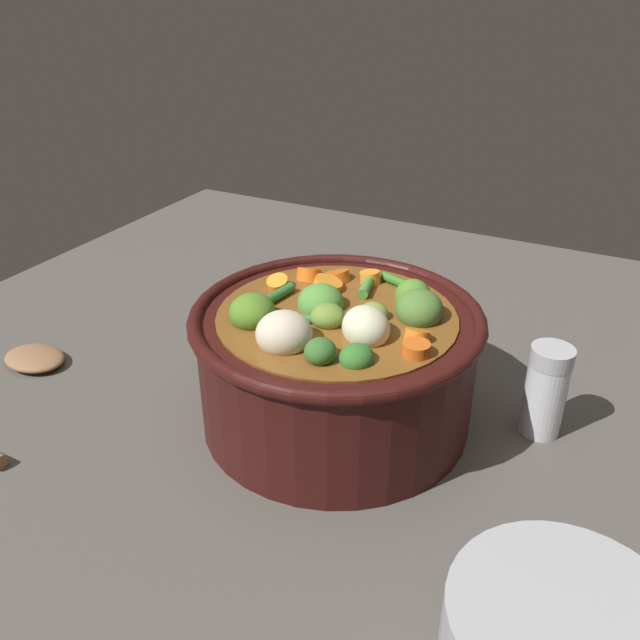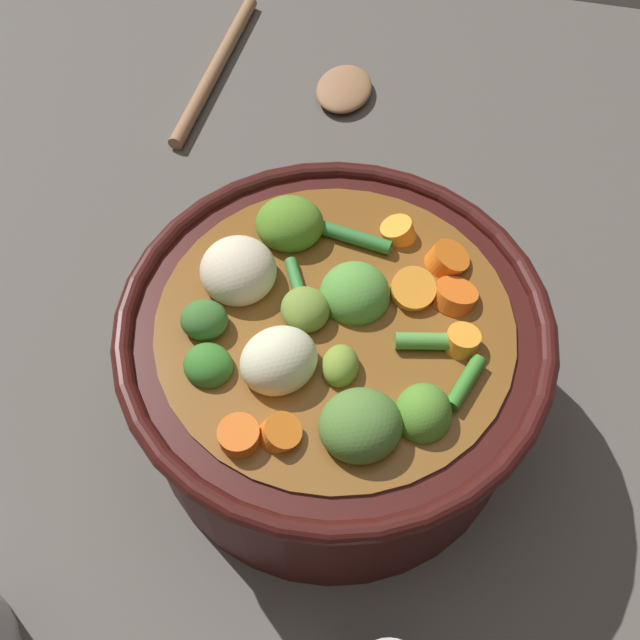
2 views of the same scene
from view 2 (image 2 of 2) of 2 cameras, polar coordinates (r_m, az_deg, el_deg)
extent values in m
plane|color=#514C47|center=(0.53, 0.97, -6.84)|extent=(1.10, 1.10, 0.00)
cylinder|color=#38110F|center=(0.48, 1.06, -3.87)|extent=(0.25, 0.25, 0.11)
torus|color=#38110F|center=(0.43, 1.18, -0.24)|extent=(0.27, 0.27, 0.01)
cylinder|color=brown|center=(0.47, 1.07, -3.59)|extent=(0.22, 0.22, 0.11)
ellipsoid|color=#55973D|center=(0.44, 2.78, 2.04)|extent=(0.06, 0.06, 0.04)
ellipsoid|color=#507A35|center=(0.39, 3.22, -8.36)|extent=(0.06, 0.06, 0.03)
ellipsoid|color=#518A2C|center=(0.40, 8.14, -7.40)|extent=(0.04, 0.04, 0.03)
ellipsoid|color=#548527|center=(0.46, -2.43, 7.63)|extent=(0.05, 0.05, 0.03)
ellipsoid|color=olive|center=(0.41, 1.62, -3.66)|extent=(0.02, 0.03, 0.02)
ellipsoid|color=olive|center=(0.42, -1.33, 0.35)|extent=(0.04, 0.04, 0.02)
ellipsoid|color=#386B2C|center=(0.43, -9.17, 0.01)|extent=(0.03, 0.03, 0.02)
ellipsoid|color=#357629|center=(0.41, -8.85, -3.61)|extent=(0.04, 0.04, 0.02)
cylinder|color=orange|center=(0.47, 6.23, 6.90)|extent=(0.03, 0.02, 0.02)
cylinder|color=orange|center=(0.46, 10.03, 4.64)|extent=(0.03, 0.03, 0.02)
cylinder|color=orange|center=(0.39, -6.39, -9.25)|extent=(0.03, 0.03, 0.02)
cylinder|color=orange|center=(0.43, 11.18, -1.60)|extent=(0.03, 0.03, 0.02)
cylinder|color=orange|center=(0.44, 7.32, 2.29)|extent=(0.04, 0.04, 0.02)
cylinder|color=orange|center=(0.44, 10.63, 1.85)|extent=(0.04, 0.04, 0.02)
cylinder|color=orange|center=(0.39, -3.27, -9.02)|extent=(0.03, 0.02, 0.02)
ellipsoid|color=beige|center=(0.44, -6.50, 3.90)|extent=(0.06, 0.06, 0.04)
ellipsoid|color=beige|center=(0.41, -3.29, -3.24)|extent=(0.06, 0.06, 0.04)
cylinder|color=#50923C|center=(0.42, 8.18, -1.67)|extent=(0.03, 0.02, 0.01)
cylinder|color=#387D29|center=(0.41, 11.47, -4.88)|extent=(0.02, 0.04, 0.01)
cylinder|color=#377F39|center=(0.44, -1.89, 3.06)|extent=(0.02, 0.03, 0.01)
cylinder|color=#317434|center=(0.46, 2.69, 6.56)|extent=(0.05, 0.02, 0.01)
ellipsoid|color=#926745|center=(0.74, 1.92, 17.86)|extent=(0.06, 0.07, 0.02)
cylinder|color=#926745|center=(0.77, -8.24, 19.23)|extent=(0.02, 0.23, 0.01)
camera|label=1|loc=(0.52, -74.22, 6.53)|focal=36.79mm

